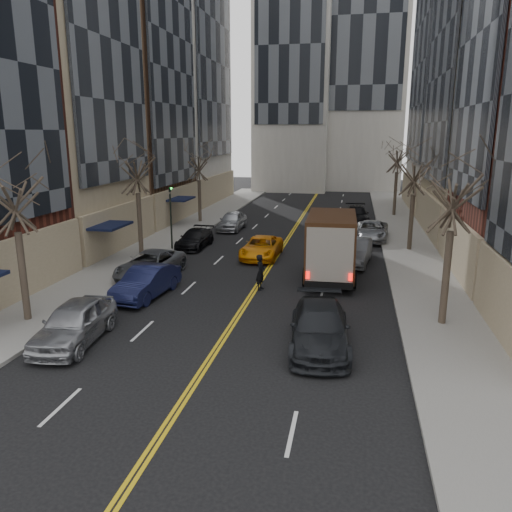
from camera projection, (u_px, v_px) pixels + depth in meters
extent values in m
plane|color=black|center=(143.00, 463.00, 12.46)|extent=(160.00, 160.00, 0.00)
cube|color=slate|center=(175.00, 235.00, 39.83)|extent=(4.00, 66.00, 0.15)
cube|color=slate|center=(409.00, 244.00, 36.46)|extent=(4.00, 66.00, 0.15)
cube|color=tan|center=(19.00, 5.00, 32.24)|extent=(12.00, 11.00, 32.00)
cube|color=#4C301E|center=(124.00, 86.00, 43.88)|extent=(9.00, 12.00, 24.00)
cube|color=black|center=(173.00, 70.00, 42.71)|extent=(0.20, 10.56, 19.20)
cube|color=#B7B2A8|center=(166.00, 40.00, 55.47)|extent=(11.00, 15.00, 36.00)
cube|color=black|center=(215.00, 20.00, 53.97)|extent=(0.20, 13.20, 28.80)
cube|color=black|center=(108.00, 226.00, 30.89)|extent=(2.00, 3.00, 0.15)
cube|color=black|center=(96.00, 242.00, 31.31)|extent=(0.20, 3.00, 2.50)
cube|color=black|center=(179.00, 199.00, 43.26)|extent=(2.00, 3.00, 0.15)
cube|color=black|center=(170.00, 211.00, 43.69)|extent=(0.20, 3.00, 2.50)
cube|color=black|center=(443.00, 30.00, 37.17)|extent=(0.20, 12.32, 22.40)
cube|color=#B7B2A8|center=(486.00, 39.00, 49.44)|extent=(12.00, 15.00, 34.00)
cube|color=black|center=(422.00, 23.00, 50.18)|extent=(0.20, 13.20, 27.20)
cylinder|color=#382D23|center=(23.00, 276.00, 21.22)|extent=(0.30, 0.30, 3.83)
cylinder|color=#382D23|center=(140.00, 224.00, 32.62)|extent=(0.30, 0.30, 4.05)
cylinder|color=#382D23|center=(200.00, 201.00, 45.04)|extent=(0.30, 0.30, 3.69)
cylinder|color=#382D23|center=(446.00, 278.00, 20.77)|extent=(0.30, 0.30, 3.96)
cylinder|color=#382D23|center=(411.00, 222.00, 34.12)|extent=(0.30, 0.30, 3.78)
cylinder|color=#382D23|center=(395.00, 194.00, 48.35)|extent=(0.30, 0.30, 4.14)
cylinder|color=black|center=(171.00, 222.00, 34.29)|extent=(0.12, 0.12, 3.80)
imported|color=black|center=(170.00, 187.00, 33.72)|extent=(0.15, 0.18, 0.90)
sphere|color=#0CE526|center=(171.00, 188.00, 33.61)|extent=(0.14, 0.14, 0.14)
cube|color=black|center=(330.00, 268.00, 28.08)|extent=(2.50, 6.84, 0.32)
cube|color=black|center=(332.00, 241.00, 30.20)|extent=(2.53, 1.86, 2.22)
cube|color=black|center=(331.00, 244.00, 27.15)|extent=(2.67, 5.25, 3.18)
cube|color=black|center=(329.00, 285.00, 24.96)|extent=(2.44, 0.25, 0.32)
cube|color=red|center=(308.00, 275.00, 24.99)|extent=(0.19, 0.07, 0.37)
cube|color=red|center=(351.00, 277.00, 24.65)|extent=(0.19, 0.07, 0.37)
cube|color=gold|center=(308.00, 231.00, 27.26)|extent=(0.07, 0.95, 0.95)
cube|color=gold|center=(356.00, 233.00, 26.83)|extent=(0.07, 0.95, 0.95)
cylinder|color=black|center=(310.00, 259.00, 30.43)|extent=(0.32, 1.02, 1.02)
cylinder|color=black|center=(352.00, 261.00, 30.02)|extent=(0.32, 1.02, 1.02)
cylinder|color=black|center=(306.00, 277.00, 26.58)|extent=(0.32, 1.02, 1.02)
cylinder|color=black|center=(353.00, 280.00, 26.17)|extent=(0.32, 1.02, 1.02)
imported|color=black|center=(320.00, 328.00, 19.00)|extent=(2.68, 5.63, 1.59)
cube|color=black|center=(322.00, 305.00, 19.60)|extent=(0.13, 0.04, 0.09)
cube|color=blue|center=(321.00, 305.00, 19.57)|extent=(0.10, 0.01, 0.06)
imported|color=orange|center=(262.00, 247.00, 32.67)|extent=(2.33, 4.94, 1.36)
imported|color=black|center=(261.00, 272.00, 25.94)|extent=(0.51, 0.72, 1.89)
imported|color=#9D9FA4|center=(74.00, 323.00, 19.39)|extent=(2.35, 4.99, 1.65)
imported|color=#101434|center=(146.00, 282.00, 24.86)|extent=(2.14, 4.81, 1.53)
imported|color=#4F5157|center=(150.00, 265.00, 28.30)|extent=(2.92, 5.45, 1.45)
imported|color=black|center=(195.00, 239.00, 35.55)|extent=(1.92, 4.50, 1.29)
imported|color=#ACAFB4|center=(232.00, 221.00, 41.97)|extent=(1.92, 4.58, 1.55)
imported|color=#4C4F54|center=(355.00, 251.00, 31.10)|extent=(2.27, 4.99, 1.59)
imported|color=#9A9CA1|center=(371.00, 231.00, 37.96)|extent=(2.81, 5.36, 1.44)
imported|color=black|center=(356.00, 215.00, 45.03)|extent=(2.40, 5.39, 1.54)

